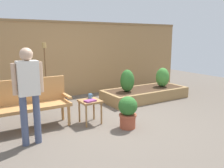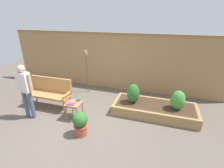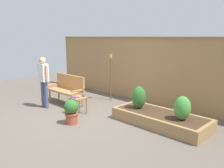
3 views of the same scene
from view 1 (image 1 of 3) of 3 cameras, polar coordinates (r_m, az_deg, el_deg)
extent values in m
plane|color=#60564C|center=(4.80, -0.39, -9.61)|extent=(14.00, 14.00, 0.00)
cube|color=#A37A4C|center=(6.87, -11.69, 5.55)|extent=(8.40, 0.10, 2.10)
cube|color=olive|center=(6.85, -12.06, 14.57)|extent=(8.40, 0.14, 0.06)
cylinder|color=#B77F47|center=(5.05, -11.90, -6.38)|extent=(0.06, 0.06, 0.40)
cylinder|color=#B77F47|center=(4.73, -10.42, -7.55)|extent=(0.06, 0.06, 0.40)
cube|color=#B77F47|center=(4.65, -18.97, -5.34)|extent=(1.44, 0.48, 0.06)
cube|color=#B77F47|center=(4.78, -19.74, -1.59)|extent=(1.44, 0.06, 0.48)
cube|color=#B77F47|center=(4.80, -11.02, -2.80)|extent=(0.06, 0.48, 0.04)
cylinder|color=#9E7042|center=(4.98, -4.43, -6.15)|extent=(0.04, 0.04, 0.44)
cylinder|color=#9E7042|center=(4.70, -2.59, -7.20)|extent=(0.04, 0.04, 0.44)
cylinder|color=#9E7042|center=(4.85, -7.93, -6.72)|extent=(0.04, 0.04, 0.44)
cylinder|color=#9E7042|center=(4.56, -6.26, -7.85)|extent=(0.04, 0.04, 0.44)
cube|color=#9E7042|center=(4.70, -5.36, -4.19)|extent=(0.40, 0.40, 0.04)
cylinder|color=teal|center=(4.83, -5.35, -2.94)|extent=(0.08, 0.08, 0.09)
torus|color=teal|center=(4.85, -4.90, -2.87)|extent=(0.06, 0.01, 0.06)
cube|color=#7F3875|center=(4.60, -5.35, -4.08)|extent=(0.23, 0.18, 0.03)
cylinder|color=#A84C33|center=(4.56, 3.83, -9.16)|extent=(0.30, 0.30, 0.24)
cylinder|color=#A84C33|center=(4.52, 3.85, -7.54)|extent=(0.34, 0.34, 0.04)
sphere|color=#2D6628|center=(4.46, 3.88, -5.34)|extent=(0.36, 0.36, 0.36)
cube|color=#997547|center=(6.32, 10.63, -3.20)|extent=(2.40, 0.09, 0.30)
cube|color=#997547|center=(7.00, 5.66, -1.64)|extent=(2.40, 0.09, 0.30)
cube|color=#997547|center=(6.00, -0.57, -3.77)|extent=(0.09, 0.82, 0.30)
cube|color=#997547|center=(7.42, 14.94, -1.22)|extent=(0.09, 0.82, 0.30)
cube|color=#422D1E|center=(6.65, 8.02, -2.38)|extent=(2.22, 0.82, 0.30)
cylinder|color=brown|center=(6.19, 3.71, -1.61)|extent=(0.04, 0.04, 0.06)
ellipsoid|color=#2D6628|center=(6.14, 3.74, 0.80)|extent=(0.37, 0.37, 0.59)
cylinder|color=brown|center=(6.96, 12.09, -0.39)|extent=(0.04, 0.04, 0.06)
ellipsoid|color=#428938|center=(6.92, 12.17, 1.61)|extent=(0.38, 0.38, 0.55)
cylinder|color=brown|center=(6.07, -15.78, 1.55)|extent=(0.03, 0.03, 1.46)
cylinder|color=#AD894C|center=(6.00, -16.19, 9.04)|extent=(0.10, 0.10, 0.13)
cylinder|color=#475170|center=(4.04, -17.74, -8.06)|extent=(0.11, 0.11, 0.82)
cylinder|color=#475170|center=(4.00, -20.55, -8.43)|extent=(0.11, 0.11, 0.82)
cube|color=silver|center=(3.85, -19.79, 1.34)|extent=(0.32, 0.20, 0.54)
cylinder|color=tan|center=(3.90, -16.91, 1.62)|extent=(0.07, 0.07, 0.49)
cylinder|color=tan|center=(3.82, -22.72, 1.04)|extent=(0.07, 0.07, 0.49)
sphere|color=tan|center=(3.81, -20.16, 6.82)|extent=(0.20, 0.20, 0.20)
camera|label=2|loc=(4.34, 53.12, 20.46)|focal=26.26mm
camera|label=3|loc=(7.15, 58.13, 9.72)|focal=37.43mm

